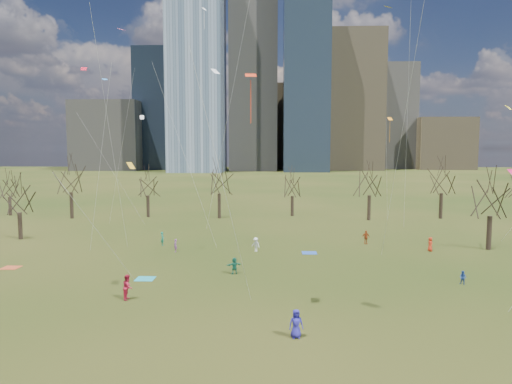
{
  "coord_description": "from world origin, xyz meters",
  "views": [
    {
      "loc": [
        1.63,
        -33.4,
        11.33
      ],
      "look_at": [
        0.0,
        12.0,
        7.0
      ],
      "focal_mm": 32.0,
      "sensor_mm": 36.0,
      "label": 1
    }
  ],
  "objects_px": {
    "person_0": "(296,324)",
    "person_2": "(128,287)",
    "blanket_crimson": "(11,268)",
    "blanket_teal": "(145,279)",
    "blanket_navy": "(309,253)"
  },
  "relations": [
    {
      "from": "blanket_navy",
      "to": "person_0",
      "type": "height_order",
      "value": "person_0"
    },
    {
      "from": "person_2",
      "to": "blanket_teal",
      "type": "bearing_deg",
      "value": -0.31
    },
    {
      "from": "person_0",
      "to": "person_2",
      "type": "height_order",
      "value": "person_2"
    },
    {
      "from": "person_0",
      "to": "blanket_crimson",
      "type": "bearing_deg",
      "value": 141.06
    },
    {
      "from": "blanket_teal",
      "to": "person_0",
      "type": "relative_size",
      "value": 0.92
    },
    {
      "from": "blanket_navy",
      "to": "person_2",
      "type": "relative_size",
      "value": 0.84
    },
    {
      "from": "blanket_navy",
      "to": "blanket_crimson",
      "type": "height_order",
      "value": "same"
    },
    {
      "from": "blanket_navy",
      "to": "person_2",
      "type": "height_order",
      "value": "person_2"
    },
    {
      "from": "blanket_teal",
      "to": "person_2",
      "type": "distance_m",
      "value": 5.48
    },
    {
      "from": "blanket_crimson",
      "to": "person_2",
      "type": "height_order",
      "value": "person_2"
    },
    {
      "from": "blanket_teal",
      "to": "person_2",
      "type": "height_order",
      "value": "person_2"
    },
    {
      "from": "person_0",
      "to": "person_2",
      "type": "relative_size",
      "value": 0.92
    },
    {
      "from": "blanket_crimson",
      "to": "blanket_teal",
      "type": "bearing_deg",
      "value": -13.02
    },
    {
      "from": "blanket_navy",
      "to": "blanket_crimson",
      "type": "bearing_deg",
      "value": -165.91
    },
    {
      "from": "blanket_teal",
      "to": "person_2",
      "type": "relative_size",
      "value": 0.84
    }
  ]
}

